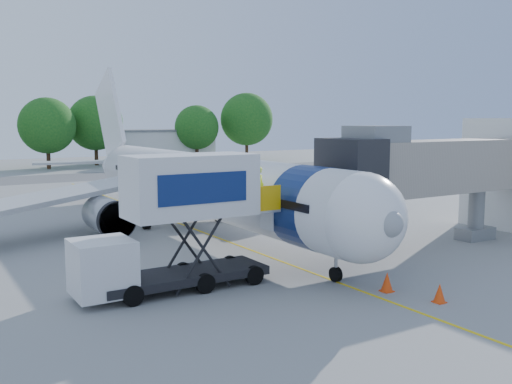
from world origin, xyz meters
TOP-DOWN VIEW (x-y plane):
  - ground at (0.00, 0.00)m, footprint 160.00×160.00m
  - guidance_line at (0.00, 0.00)m, footprint 0.15×70.00m
  - taxiway_strip at (0.00, 42.00)m, footprint 120.00×10.00m
  - aircraft at (0.00, 4.12)m, footprint 34.17×37.73m
  - jet_bridge at (7.99, -7.00)m, footprint 13.90×3.20m
  - catering_hiloader at (-6.27, -7.00)m, footprint 8.50×2.44m
  - safety_cone_a at (0.83, -11.71)m, footprint 0.51×0.51m
  - safety_cone_b at (1.52, -13.78)m, footprint 0.47×0.47m
  - outbuilding_right at (22.00, 62.00)m, footprint 16.40×7.40m
  - tree_d at (2.05, 56.10)m, footprint 7.89×7.89m
  - tree_e at (9.70, 59.02)m, footprint 8.29×8.29m
  - tree_f at (26.38, 58.28)m, footprint 7.33×7.33m
  - tree_g at (35.51, 57.34)m, footprint 9.06×9.06m

SIDE VIEW (x-z plane):
  - ground at x=0.00m, z-range 0.00..0.00m
  - taxiway_strip at x=0.00m, z-range 0.00..0.01m
  - guidance_line at x=0.00m, z-range 0.00..0.01m
  - safety_cone_b at x=1.52m, z-range -0.02..0.73m
  - safety_cone_a at x=0.83m, z-range -0.02..0.79m
  - outbuilding_right at x=22.00m, z-range 0.01..5.31m
  - catering_hiloader at x=-6.27m, z-range 0.01..5.51m
  - aircraft at x=0.00m, z-range -2.73..8.62m
  - jet_bridge at x=7.99m, z-range 1.04..7.64m
  - tree_f at x=26.38m, z-range 1.00..10.35m
  - tree_d at x=2.05m, z-range 1.07..11.13m
  - tree_e at x=9.70m, z-range 1.13..11.71m
  - tree_g at x=35.51m, z-range 1.24..12.79m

